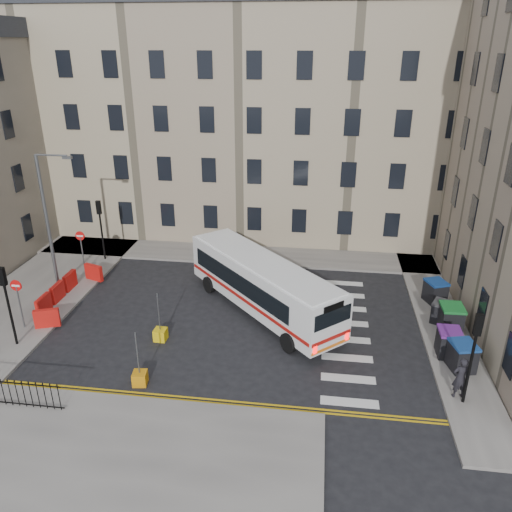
% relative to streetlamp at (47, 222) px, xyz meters
% --- Properties ---
extents(ground, '(120.00, 120.00, 0.00)m').
position_rel_streetlamp_xyz_m(ground, '(13.00, -2.00, -4.34)').
color(ground, black).
rests_on(ground, ground).
extents(pavement_north, '(36.00, 3.20, 0.15)m').
position_rel_streetlamp_xyz_m(pavement_north, '(7.00, 6.60, -4.26)').
color(pavement_north, slate).
rests_on(pavement_north, ground).
extents(pavement_east, '(2.40, 26.00, 0.15)m').
position_rel_streetlamp_xyz_m(pavement_east, '(22.00, 2.00, -4.26)').
color(pavement_east, slate).
rests_on(pavement_east, ground).
extents(pavement_west, '(6.00, 22.00, 0.15)m').
position_rel_streetlamp_xyz_m(pavement_west, '(-1.00, -1.00, -4.26)').
color(pavement_west, slate).
rests_on(pavement_west, ground).
extents(pavement_sw, '(20.00, 6.00, 0.15)m').
position_rel_streetlamp_xyz_m(pavement_sw, '(6.00, -12.00, -4.26)').
color(pavement_sw, slate).
rests_on(pavement_sw, ground).
extents(terrace_north, '(38.30, 10.80, 17.20)m').
position_rel_streetlamp_xyz_m(terrace_north, '(6.00, 13.50, 4.28)').
color(terrace_north, tan).
rests_on(terrace_north, ground).
extents(traffic_light_east, '(0.28, 0.22, 4.10)m').
position_rel_streetlamp_xyz_m(traffic_light_east, '(21.60, -7.50, -1.47)').
color(traffic_light_east, black).
rests_on(traffic_light_east, pavement_east).
extents(traffic_light_nw, '(0.28, 0.22, 4.10)m').
position_rel_streetlamp_xyz_m(traffic_light_nw, '(1.00, 4.50, -1.47)').
color(traffic_light_nw, black).
rests_on(traffic_light_nw, pavement_west).
extents(traffic_light_sw, '(0.28, 0.22, 4.10)m').
position_rel_streetlamp_xyz_m(traffic_light_sw, '(1.00, -6.00, -1.47)').
color(traffic_light_sw, black).
rests_on(traffic_light_sw, pavement_west).
extents(streetlamp, '(0.50, 0.22, 8.14)m').
position_rel_streetlamp_xyz_m(streetlamp, '(0.00, 0.00, 0.00)').
color(streetlamp, '#595B5E').
rests_on(streetlamp, pavement_west).
extents(no_entry_north, '(0.60, 0.08, 3.00)m').
position_rel_streetlamp_xyz_m(no_entry_north, '(0.50, 2.50, -2.26)').
color(no_entry_north, '#595B5E').
rests_on(no_entry_north, pavement_west).
extents(no_entry_south, '(0.60, 0.08, 3.00)m').
position_rel_streetlamp_xyz_m(no_entry_south, '(0.50, -4.50, -2.26)').
color(no_entry_south, '#595B5E').
rests_on(no_entry_south, pavement_west).
extents(roadworks_barriers, '(1.66, 6.26, 1.00)m').
position_rel_streetlamp_xyz_m(roadworks_barriers, '(1.16, -1.50, -3.69)').
color(roadworks_barriers, red).
rests_on(roadworks_barriers, pavement_west).
extents(bus, '(9.28, 9.77, 3.00)m').
position_rel_streetlamp_xyz_m(bus, '(12.47, -0.95, -2.61)').
color(bus, white).
rests_on(bus, ground).
extents(wheelie_bin_a, '(1.29, 1.40, 1.32)m').
position_rel_streetlamp_xyz_m(wheelie_bin_a, '(22.01, -5.15, -3.52)').
color(wheelie_bin_a, black).
rests_on(wheelie_bin_a, pavement_east).
extents(wheelie_bin_b, '(1.03, 1.19, 1.31)m').
position_rel_streetlamp_xyz_m(wheelie_bin_b, '(21.65, -4.08, -3.53)').
color(wheelie_bin_b, black).
rests_on(wheelie_bin_b, pavement_east).
extents(wheelie_bin_c, '(1.12, 1.29, 1.40)m').
position_rel_streetlamp_xyz_m(wheelie_bin_c, '(22.22, -1.85, -3.48)').
color(wheelie_bin_c, black).
rests_on(wheelie_bin_c, pavement_east).
extents(wheelie_bin_d, '(1.26, 1.32, 1.15)m').
position_rel_streetlamp_xyz_m(wheelie_bin_d, '(21.93, -1.01, -3.61)').
color(wheelie_bin_d, black).
rests_on(wheelie_bin_d, pavement_east).
extents(wheelie_bin_e, '(1.37, 1.45, 1.28)m').
position_rel_streetlamp_xyz_m(wheelie_bin_e, '(22.04, 1.24, -3.54)').
color(wheelie_bin_e, black).
rests_on(wheelie_bin_e, pavement_east).
extents(pedestrian, '(0.75, 0.56, 1.87)m').
position_rel_streetlamp_xyz_m(pedestrian, '(21.44, -7.18, -3.25)').
color(pedestrian, black).
rests_on(pedestrian, pavement_east).
extents(bollard_yellow, '(0.62, 0.62, 0.60)m').
position_rel_streetlamp_xyz_m(bollard_yellow, '(7.79, -4.48, -4.04)').
color(bollard_yellow, '#E2B90C').
rests_on(bollard_yellow, ground).
extents(bollard_chevron, '(0.67, 0.67, 0.60)m').
position_rel_streetlamp_xyz_m(bollard_chevron, '(8.00, -8.00, -4.04)').
color(bollard_chevron, '#C57C0B').
rests_on(bollard_chevron, ground).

